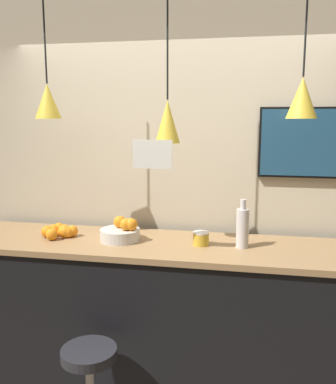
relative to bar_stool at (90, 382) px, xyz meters
The scene contains 12 objects.
back_wall 1.50m from the bar_stool, 70.75° to the left, with size 8.00×0.06×2.90m.
service_counter 0.68m from the bar_stool, 57.84° to the left, with size 3.01×0.69×1.12m.
bar_stool is the anchor object (origin of this frame).
fruit_bowl 0.95m from the bar_stool, 87.19° to the left, with size 0.27×0.27×0.16m.
orange_pile 1.03m from the bar_stool, 126.25° to the left, with size 0.25×0.23×0.09m.
juice_bottle 1.32m from the bar_stool, 33.88° to the left, with size 0.08×0.08×0.32m.
spread_jar 1.10m from the bar_stool, 44.52° to the left, with size 0.11×0.11×0.09m.
pendant_lamp_left 1.80m from the bar_stool, 129.88° to the left, with size 0.18×0.18×0.86m.
pendant_lamp_middle 1.65m from the bar_stool, 57.12° to the left, with size 0.16×0.16×1.01m.
pendant_lamp_right 2.10m from the bar_stool, 25.17° to the left, with size 0.18×0.18×0.86m.
mounted_tv 2.08m from the bar_stool, 37.84° to the left, with size 0.62×0.04×0.49m.
hanging_menu_board 1.39m from the bar_stool, 44.02° to the left, with size 0.24×0.01×0.17m.
Camera 1 is at (0.54, -2.07, 1.95)m, focal length 40.00 mm.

